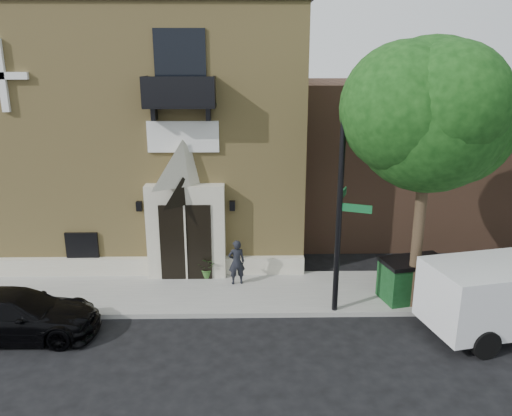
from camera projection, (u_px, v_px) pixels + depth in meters
The scene contains 11 objects.
ground at pixel (212, 318), 14.60m from camera, with size 120.00×120.00×0.00m, color black.
sidewalk at pixel (246, 293), 16.03m from camera, with size 42.00×3.00×0.15m, color gray.
church at pixel (150, 126), 20.86m from camera, with size 12.20×11.01×9.30m.
neighbour_building at pixel (489, 154), 22.53m from camera, with size 18.00×8.00×6.40m, color brown.
street_tree_left at pixel (432, 114), 13.37m from camera, with size 4.97×4.38×7.77m.
black_sedan at pixel (15, 315), 13.49m from camera, with size 1.81×4.45×1.29m, color black.
street_sign at pixel (340, 209), 13.94m from camera, with size 0.93×1.19×6.16m.
fire_hydrant at pixel (435, 295), 14.78m from camera, with size 0.48×0.38×0.84m.
dumpster at pixel (413, 279), 15.35m from camera, with size 2.16×1.53×1.28m.
planter at pixel (208, 267), 16.91m from camera, with size 0.65×0.56×0.72m, color #376629.
pedestrian_near at pixel (237, 262), 16.33m from camera, with size 0.55×0.36×1.52m, color black.
Camera 1 is at (1.05, -13.10, 7.24)m, focal length 35.00 mm.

